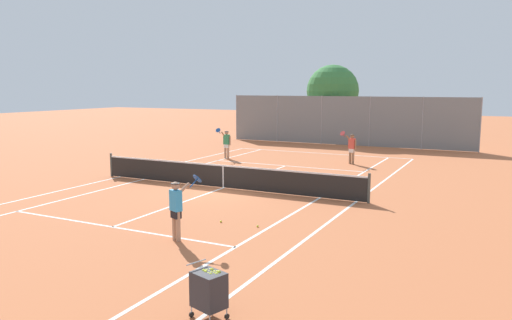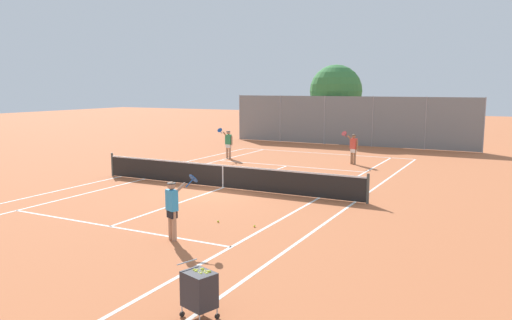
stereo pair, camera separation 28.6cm
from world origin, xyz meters
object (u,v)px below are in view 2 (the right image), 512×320
Objects in this scene: player_far_left at (228,142)px; tree_behind_left at (335,93)px; player_near_side at (172,206)px; loose_tennis_ball_4 at (230,185)px; player_far_right at (353,147)px; ball_cart at (199,289)px; tennis_net at (223,176)px; loose_tennis_ball_0 at (254,226)px; loose_tennis_ball_1 at (218,221)px.

tree_behind_left is (2.34, 11.72, 2.71)m from player_far_left.
loose_tennis_ball_4 is at bearing 108.88° from player_near_side.
player_far_right is at bearing 70.65° from loose_tennis_ball_4.
player_far_right is 11.77m from tree_behind_left.
player_far_left is at bearing 121.04° from loose_tennis_ball_4.
tree_behind_left is (-7.37, 29.09, 3.10)m from ball_cart.
tennis_net is 7.05m from player_near_side.
ball_cart is 11.94m from loose_tennis_ball_4.
tennis_net is 11.54m from ball_cart.
ball_cart is 4.72m from player_near_side.
tennis_net is 12.47× the size of ball_cart.
player_near_side is at bearing -122.86° from loose_tennis_ball_0.
loose_tennis_ball_1 is 1.00× the size of loose_tennis_ball_4.
loose_tennis_ball_0 is (7.89, -11.80, -0.89)m from player_far_left.
ball_cart is at bearing -60.77° from tennis_net.
player_far_right reaches higher than loose_tennis_ball_0.
tree_behind_left is (-1.77, 18.56, 3.60)m from loose_tennis_ball_4.
loose_tennis_ball_1 is (2.59, -4.54, -0.48)m from tennis_net.
player_far_left is 13.63m from loose_tennis_ball_1.
player_near_side is at bearing -91.57° from player_far_right.
player_far_right is (-2.77, 18.61, 0.39)m from ball_cart.
player_near_side is 1.00× the size of player_far_right.
ball_cart is at bearing -71.87° from loose_tennis_ball_0.
player_near_side is (2.45, -6.60, 0.42)m from tennis_net.
player_far_left is 7.06m from player_far_right.
ball_cart is 18.81m from player_far_right.
ball_cart is 30.17m from tree_behind_left.
player_far_left reaches higher than loose_tennis_ball_1.
player_far_left is at bearing 119.37° from loose_tennis_ball_1.
tennis_net is 8.38m from player_far_left.
tree_behind_left is (-1.74, 19.02, 3.13)m from tennis_net.
ball_cart reaches higher than loose_tennis_ball_1.
player_far_left is (-4.08, 7.31, 0.42)m from tennis_net.
tennis_net reaches higher than loose_tennis_ball_0.
player_far_right reaches higher than ball_cart.
player_far_right reaches higher than tennis_net.
player_near_side and player_far_right have the same top height.
loose_tennis_ball_4 is (-3.78, 4.96, 0.00)m from loose_tennis_ball_0.
player_near_side is at bearing 132.55° from ball_cart.
tree_behind_left is at bearing 95.22° from tennis_net.
tennis_net is 19.36m from tree_behind_left.
loose_tennis_ball_1 is at bearing 118.87° from ball_cart.
loose_tennis_ball_1 is at bearing -60.63° from player_far_left.
player_far_left is (-6.53, 13.91, 0.00)m from player_near_side.
tree_behind_left reaches higher than loose_tennis_ball_4.
ball_cart is at bearing -81.54° from player_far_right.
ball_cart is 0.54× the size of player_far_left.
loose_tennis_ball_1 is 24.23m from tree_behind_left.
loose_tennis_ball_1 is (-1.22, -0.05, 0.00)m from loose_tennis_ball_0.
player_far_left is 26.88× the size of loose_tennis_ball_4.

